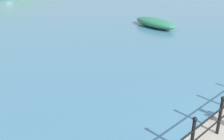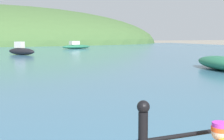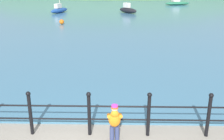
# 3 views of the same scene
# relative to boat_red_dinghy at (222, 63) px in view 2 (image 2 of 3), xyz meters

# --- Properties ---
(boat_red_dinghy) EXTENTS (2.30, 4.37, 0.68)m
(boat_red_dinghy) POSITION_rel_boat_red_dinghy_xyz_m (0.00, 0.00, 0.00)
(boat_red_dinghy) COLOR #287551
(boat_red_dinghy) RESTS_ON water
(boat_blue_hull) EXTENTS (4.38, 2.52, 1.00)m
(boat_blue_hull) POSITION_rel_boat_red_dinghy_xyz_m (0.38, 27.21, -0.01)
(boat_blue_hull) COLOR #287551
(boat_blue_hull) RESTS_ON water
(boat_green_fishing) EXTENTS (2.47, 2.96, 1.17)m
(boat_green_fishing) POSITION_rel_boat_red_dinghy_xyz_m (-7.80, 16.38, 0.04)
(boat_green_fishing) COLOR black
(boat_green_fishing) RESTS_ON water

